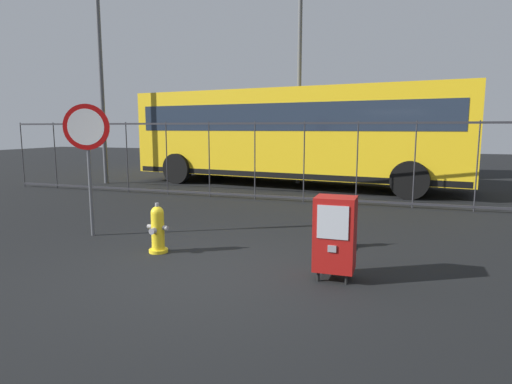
{
  "coord_description": "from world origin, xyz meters",
  "views": [
    {
      "loc": [
        2.34,
        -4.77,
        1.83
      ],
      "look_at": [
        0.3,
        1.2,
        0.9
      ],
      "focal_mm": 30.47,
      "sensor_mm": 36.0,
      "label": 1
    }
  ],
  "objects_px": {
    "fire_hydrant": "(158,229)",
    "street_light_near_right": "(101,68)",
    "street_light_near_left": "(300,62)",
    "bus_far": "(294,131)",
    "bus_near": "(295,132)",
    "newspaper_box_primary": "(335,234)",
    "stop_sign": "(87,142)",
    "traffic_cone": "(344,230)"
  },
  "relations": [
    {
      "from": "fire_hydrant",
      "to": "stop_sign",
      "type": "relative_size",
      "value": 0.33
    },
    {
      "from": "bus_near",
      "to": "bus_far",
      "type": "height_order",
      "value": "same"
    },
    {
      "from": "street_light_near_left",
      "to": "street_light_near_right",
      "type": "height_order",
      "value": "street_light_near_left"
    },
    {
      "from": "fire_hydrant",
      "to": "stop_sign",
      "type": "xyz_separation_m",
      "value": [
        -1.62,
        0.52,
        1.25
      ]
    },
    {
      "from": "newspaper_box_primary",
      "to": "traffic_cone",
      "type": "bearing_deg",
      "value": 93.11
    },
    {
      "from": "bus_near",
      "to": "street_light_near_left",
      "type": "bearing_deg",
      "value": 99.99
    },
    {
      "from": "newspaper_box_primary",
      "to": "street_light_near_left",
      "type": "distance_m",
      "value": 9.96
    },
    {
      "from": "stop_sign",
      "to": "traffic_cone",
      "type": "xyz_separation_m",
      "value": [
        4.19,
        0.68,
        -1.34
      ]
    },
    {
      "from": "street_light_near_left",
      "to": "bus_far",
      "type": "bearing_deg",
      "value": 106.42
    },
    {
      "from": "street_light_near_right",
      "to": "stop_sign",
      "type": "bearing_deg",
      "value": -54.01
    },
    {
      "from": "fire_hydrant",
      "to": "newspaper_box_primary",
      "type": "relative_size",
      "value": 0.73
    },
    {
      "from": "newspaper_box_primary",
      "to": "street_light_near_right",
      "type": "xyz_separation_m",
      "value": [
        -8.68,
        6.9,
        3.18
      ]
    },
    {
      "from": "bus_far",
      "to": "street_light_near_right",
      "type": "xyz_separation_m",
      "value": [
        -5.14,
        -5.28,
        2.04
      ]
    },
    {
      "from": "fire_hydrant",
      "to": "street_light_near_right",
      "type": "distance_m",
      "value": 9.55
    },
    {
      "from": "fire_hydrant",
      "to": "traffic_cone",
      "type": "height_order",
      "value": "fire_hydrant"
    },
    {
      "from": "traffic_cone",
      "to": "street_light_near_right",
      "type": "relative_size",
      "value": 0.08
    },
    {
      "from": "bus_near",
      "to": "street_light_near_right",
      "type": "height_order",
      "value": "street_light_near_right"
    },
    {
      "from": "bus_far",
      "to": "traffic_cone",
      "type": "bearing_deg",
      "value": -76.3
    },
    {
      "from": "newspaper_box_primary",
      "to": "bus_far",
      "type": "xyz_separation_m",
      "value": [
        -3.54,
        12.18,
        1.14
      ]
    },
    {
      "from": "street_light_near_left",
      "to": "stop_sign",
      "type": "bearing_deg",
      "value": -101.53
    },
    {
      "from": "bus_near",
      "to": "street_light_near_right",
      "type": "distance_m",
      "value": 6.6
    },
    {
      "from": "bus_near",
      "to": "street_light_near_right",
      "type": "xyz_separation_m",
      "value": [
        -6.1,
        -1.47,
        2.04
      ]
    },
    {
      "from": "fire_hydrant",
      "to": "traffic_cone",
      "type": "distance_m",
      "value": 2.84
    },
    {
      "from": "street_light_near_left",
      "to": "street_light_near_right",
      "type": "xyz_separation_m",
      "value": [
        -6.08,
        -2.1,
        -0.18
      ]
    },
    {
      "from": "traffic_cone",
      "to": "bus_far",
      "type": "distance_m",
      "value": 11.3
    },
    {
      "from": "traffic_cone",
      "to": "bus_near",
      "type": "xyz_separation_m",
      "value": [
        -2.49,
        6.86,
        1.45
      ]
    },
    {
      "from": "bus_near",
      "to": "traffic_cone",
      "type": "bearing_deg",
      "value": -62.71
    },
    {
      "from": "traffic_cone",
      "to": "street_light_near_left",
      "type": "height_order",
      "value": "street_light_near_left"
    },
    {
      "from": "traffic_cone",
      "to": "newspaper_box_primary",
      "type": "bearing_deg",
      "value": -86.89
    },
    {
      "from": "stop_sign",
      "to": "street_light_near_left",
      "type": "distance_m",
      "value": 8.66
    },
    {
      "from": "fire_hydrant",
      "to": "street_light_near_left",
      "type": "relative_size",
      "value": 0.11
    },
    {
      "from": "stop_sign",
      "to": "newspaper_box_primary",
      "type": "bearing_deg",
      "value": -11.04
    },
    {
      "from": "traffic_cone",
      "to": "fire_hydrant",
      "type": "bearing_deg",
      "value": -154.97
    },
    {
      "from": "newspaper_box_primary",
      "to": "street_light_near_left",
      "type": "height_order",
      "value": "street_light_near_left"
    },
    {
      "from": "fire_hydrant",
      "to": "street_light_near_right",
      "type": "bearing_deg",
      "value": 132.44
    },
    {
      "from": "stop_sign",
      "to": "bus_far",
      "type": "height_order",
      "value": "bus_far"
    },
    {
      "from": "bus_far",
      "to": "street_light_near_left",
      "type": "bearing_deg",
      "value": -77.83
    },
    {
      "from": "traffic_cone",
      "to": "street_light_near_left",
      "type": "relative_size",
      "value": 0.08
    },
    {
      "from": "street_light_near_right",
      "to": "bus_far",
      "type": "bearing_deg",
      "value": 45.74
    },
    {
      "from": "street_light_near_left",
      "to": "street_light_near_right",
      "type": "bearing_deg",
      "value": -160.91
    },
    {
      "from": "traffic_cone",
      "to": "street_light_near_right",
      "type": "distance_m",
      "value": 10.73
    },
    {
      "from": "stop_sign",
      "to": "traffic_cone",
      "type": "height_order",
      "value": "stop_sign"
    }
  ]
}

